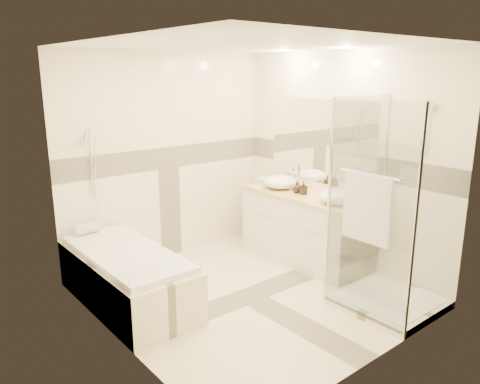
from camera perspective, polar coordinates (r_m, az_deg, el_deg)
room at (r=4.60m, az=1.45°, el=1.86°), size 2.82×3.02×2.52m
bathtub at (r=4.84m, az=-13.60°, el=-9.75°), size 0.75×1.70×0.56m
vanity at (r=5.74m, az=7.62°, el=-4.33°), size 0.58×1.62×0.85m
shower_enclosure at (r=4.76m, az=16.51°, el=-7.79°), size 0.96×0.93×2.04m
vessel_sink_near at (r=5.85m, az=4.89°, el=1.26°), size 0.42×0.42×0.17m
vessel_sink_far at (r=5.26m, az=11.81°, el=-0.48°), size 0.42×0.42×0.17m
faucet_near at (r=5.98m, az=6.39°, el=2.26°), size 0.11×0.03×0.27m
faucet_far at (r=5.40m, az=13.29°, el=0.74°), size 0.12×0.03×0.29m
amenity_bottle_a at (r=5.58m, az=7.73°, el=0.49°), size 0.08×0.08×0.16m
amenity_bottle_b at (r=5.65m, az=6.99°, el=0.60°), size 0.11×0.11×0.14m
folded_towels at (r=6.04m, az=3.16°, el=1.30°), size 0.20×0.28×0.08m
rolled_towel at (r=5.33m, az=-18.20°, el=-4.27°), size 0.25×0.11×0.11m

